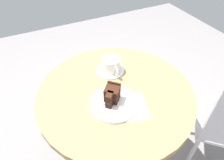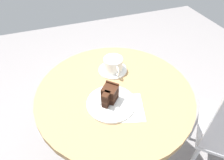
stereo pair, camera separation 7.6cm
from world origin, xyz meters
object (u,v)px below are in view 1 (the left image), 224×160
saucer (110,70)px  napkin (126,107)px  cake_plate (114,103)px  fork (113,95)px  coffee_cup (111,64)px  teaspoon (104,66)px  cake_slice (112,94)px

saucer → napkin: (0.27, -0.05, -0.00)m
cake_plate → fork: (-0.04, 0.02, 0.01)m
saucer → cake_plate: cake_plate is taller
cake_plate → napkin: 0.06m
coffee_cup → saucer: bearing=-141.5°
coffee_cup → teaspoon: 0.06m
teaspoon → cake_slice: 0.27m
coffee_cup → fork: (0.18, -0.07, -0.03)m
saucer → fork: (0.19, -0.07, 0.01)m
cake_slice → napkin: 0.09m
coffee_cup → cake_slice: bearing=-24.4°
coffee_cup → fork: 0.20m
saucer → napkin: 0.27m
saucer → cake_plate: 0.24m
coffee_cup → cake_plate: bearing=-22.3°
teaspoon → cake_slice: (0.25, -0.07, 0.04)m
cake_plate → cake_slice: cake_slice is taller
cake_plate → teaspoon: bearing=165.9°
teaspoon → napkin: bearing=-152.9°
napkin → teaspoon: bearing=175.2°
teaspoon → fork: fork is taller
coffee_cup → cake_plate: 0.25m
saucer → cake_slice: size_ratio=1.60×
saucer → teaspoon: size_ratio=1.56×
teaspoon → cake_plate: bearing=-162.2°
cake_slice → teaspoon: bearing=164.5°
saucer → fork: 0.20m
cake_slice → fork: (-0.02, 0.02, -0.04)m
saucer → teaspoon: teaspoon is taller
cake_slice → fork: bearing=140.4°
coffee_cup → cake_plate: (0.22, -0.09, -0.04)m
fork → cake_plate: bearing=-139.9°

